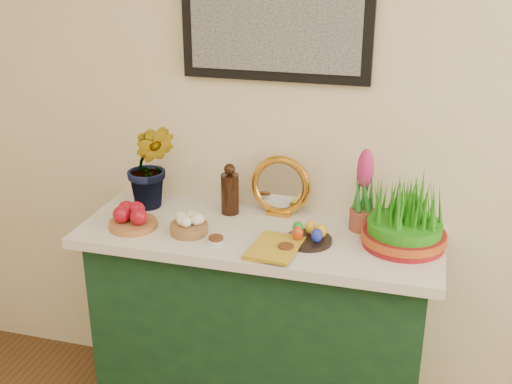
# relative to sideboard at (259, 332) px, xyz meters

# --- Properties ---
(sideboard) EXTENTS (1.30, 0.45, 0.85)m
(sideboard) POSITION_rel_sideboard_xyz_m (0.00, 0.00, 0.00)
(sideboard) COLOR #163D1E
(sideboard) RESTS_ON ground
(tablecloth) EXTENTS (1.40, 0.55, 0.04)m
(tablecloth) POSITION_rel_sideboard_xyz_m (0.00, 0.00, 0.45)
(tablecloth) COLOR silver
(tablecloth) RESTS_ON sideboard
(hyacinth_green) EXTENTS (0.27, 0.25, 0.49)m
(hyacinth_green) POSITION_rel_sideboard_xyz_m (-0.49, 0.11, 0.71)
(hyacinth_green) COLOR #237322
(hyacinth_green) RESTS_ON tablecloth
(apple_bowl) EXTENTS (0.21, 0.21, 0.09)m
(apple_bowl) POSITION_rel_sideboard_xyz_m (-0.48, -0.11, 0.50)
(apple_bowl) COLOR #A16336
(apple_bowl) RESTS_ON tablecloth
(garlic_basket) EXTENTS (0.15, 0.15, 0.08)m
(garlic_basket) POSITION_rel_sideboard_xyz_m (-0.25, -0.10, 0.50)
(garlic_basket) COLOR olive
(garlic_basket) RESTS_ON tablecloth
(vinegar_cruet) EXTENTS (0.07, 0.07, 0.21)m
(vinegar_cruet) POSITION_rel_sideboard_xyz_m (-0.16, 0.13, 0.56)
(vinegar_cruet) COLOR black
(vinegar_cruet) RESTS_ON tablecloth
(mirror) EXTENTS (0.25, 0.07, 0.25)m
(mirror) POSITION_rel_sideboard_xyz_m (0.04, 0.18, 0.58)
(mirror) COLOR orange
(mirror) RESTS_ON tablecloth
(book) EXTENTS (0.18, 0.24, 0.03)m
(book) POSITION_rel_sideboard_xyz_m (0.02, -0.15, 0.48)
(book) COLOR gold
(book) RESTS_ON tablecloth
(spice_dish_left) EXTENTS (0.07, 0.07, 0.03)m
(spice_dish_left) POSITION_rel_sideboard_xyz_m (-0.13, -0.15, 0.48)
(spice_dish_left) COLOR silver
(spice_dish_left) RESTS_ON tablecloth
(spice_dish_right) EXTENTS (0.07, 0.07, 0.03)m
(spice_dish_right) POSITION_rel_sideboard_xyz_m (0.14, -0.15, 0.48)
(spice_dish_right) COLOR silver
(spice_dish_right) RESTS_ON tablecloth
(egg_plate) EXTENTS (0.22, 0.22, 0.07)m
(egg_plate) POSITION_rel_sideboard_xyz_m (0.20, -0.05, 0.49)
(egg_plate) COLOR black
(egg_plate) RESTS_ON tablecloth
(hyacinth_pink) EXTENTS (0.10, 0.10, 0.33)m
(hyacinth_pink) POSITION_rel_sideboard_xyz_m (0.38, 0.12, 0.61)
(hyacinth_pink) COLOR brown
(hyacinth_pink) RESTS_ON tablecloth
(wheatgrass_sabzeh) EXTENTS (0.31, 0.31, 0.26)m
(wheatgrass_sabzeh) POSITION_rel_sideboard_xyz_m (0.54, 0.02, 0.58)
(wheatgrass_sabzeh) COLOR maroon
(wheatgrass_sabzeh) RESTS_ON tablecloth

